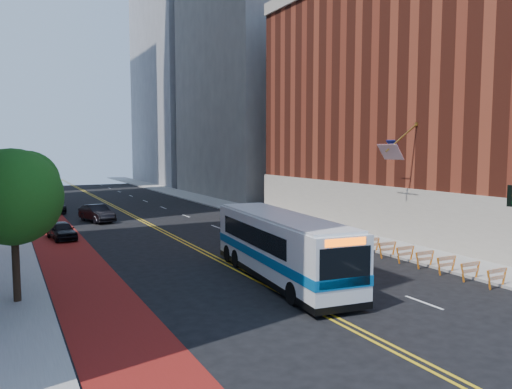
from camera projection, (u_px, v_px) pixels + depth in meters
The scene contains 16 objects.
ground at pixel (308, 305), 21.76m from camera, with size 160.00×160.00×0.00m, color black.
sidewalk_left at pixel (0, 227), 42.90m from camera, with size 4.00×140.00×0.15m, color gray.
sidewalk_right at pixel (250, 211), 53.79m from camera, with size 4.00×140.00×0.15m, color gray.
bus_lane_paint at pixel (49, 225), 44.68m from camera, with size 3.60×140.00×0.01m, color maroon.
center_line_inner at pixel (137, 219), 48.27m from camera, with size 0.14×140.00×0.01m, color gold.
center_line_outer at pixel (141, 219), 48.43m from camera, with size 0.14×140.00×0.01m, color gold.
lane_dashes at pixel (163, 208), 57.62m from camera, with size 0.14×98.20×0.01m.
brick_building at pixel (453, 98), 41.33m from camera, with size 18.73×36.00×22.00m.
midrise_right_near at pixel (262, 58), 72.89m from camera, with size 18.00×26.00×40.00m, color slate.
midrise_right_far at pixel (196, 44), 99.24m from camera, with size 20.00×28.00×55.00m, color gray.
construction_barriers at pixel (415, 254), 29.09m from camera, with size 1.42×10.91×1.00m.
street_tree at pixel (14, 193), 21.56m from camera, with size 4.20×4.20×6.70m.
transit_bus at pixel (280, 246), 25.92m from camera, with size 3.91×12.64×3.42m.
car_a at pixel (62, 230), 37.55m from camera, with size 1.61×3.99×1.36m, color black.
car_b at pixel (97, 213), 46.50m from camera, with size 1.68×4.81×1.59m, color black.
car_c at pixel (53, 205), 53.13m from camera, with size 2.23×5.47×1.59m, color black.
Camera 1 is at (-11.70, -17.85, 6.84)m, focal length 35.00 mm.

